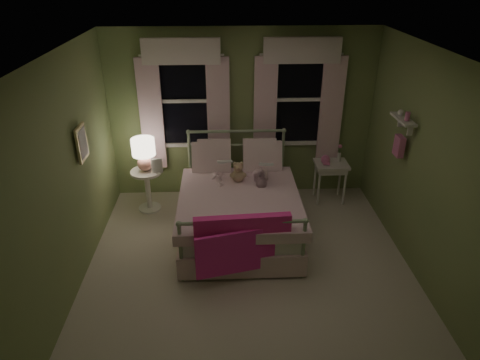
{
  "coord_description": "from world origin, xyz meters",
  "views": [
    {
      "loc": [
        -0.29,
        -4.13,
        3.41
      ],
      "look_at": [
        -0.09,
        0.54,
        1.0
      ],
      "focal_mm": 32.0,
      "sensor_mm": 36.0,
      "label": 1
    }
  ],
  "objects_px": {
    "bed": "(239,208)",
    "table_lamp": "(144,152)",
    "child_left": "(218,162)",
    "nightstand_right": "(331,169)",
    "nightstand_left": "(147,185)",
    "child_right": "(258,157)",
    "teddy_bear": "(238,173)"
  },
  "relations": [
    {
      "from": "nightstand_left",
      "to": "child_right",
      "type": "bearing_deg",
      "value": -9.3
    },
    {
      "from": "child_left",
      "to": "nightstand_right",
      "type": "relative_size",
      "value": 1.03
    },
    {
      "from": "child_right",
      "to": "teddy_bear",
      "type": "height_order",
      "value": "child_right"
    },
    {
      "from": "child_left",
      "to": "nightstand_left",
      "type": "distance_m",
      "value": 1.2
    },
    {
      "from": "nightstand_left",
      "to": "nightstand_right",
      "type": "xyz_separation_m",
      "value": [
        2.8,
        0.15,
        0.13
      ]
    },
    {
      "from": "bed",
      "to": "nightstand_left",
      "type": "xyz_separation_m",
      "value": [
        -1.34,
        0.69,
        0.03
      ]
    },
    {
      "from": "child_left",
      "to": "nightstand_left",
      "type": "bearing_deg",
      "value": -18.88
    },
    {
      "from": "nightstand_right",
      "to": "table_lamp",
      "type": "bearing_deg",
      "value": -176.93
    },
    {
      "from": "table_lamp",
      "to": "bed",
      "type": "bearing_deg",
      "value": -27.09
    },
    {
      "from": "teddy_bear",
      "to": "nightstand_left",
      "type": "distance_m",
      "value": 1.46
    },
    {
      "from": "bed",
      "to": "table_lamp",
      "type": "distance_m",
      "value": 1.61
    },
    {
      "from": "bed",
      "to": "child_right",
      "type": "height_order",
      "value": "child_right"
    },
    {
      "from": "bed",
      "to": "nightstand_left",
      "type": "distance_m",
      "value": 1.51
    },
    {
      "from": "bed",
      "to": "child_left",
      "type": "height_order",
      "value": "child_left"
    },
    {
      "from": "nightstand_left",
      "to": "table_lamp",
      "type": "distance_m",
      "value": 0.54
    },
    {
      "from": "child_left",
      "to": "teddy_bear",
      "type": "relative_size",
      "value": 2.12
    },
    {
      "from": "teddy_bear",
      "to": "table_lamp",
      "type": "xyz_separation_m",
      "value": [
        -1.34,
        0.42,
        0.16
      ]
    },
    {
      "from": "bed",
      "to": "table_lamp",
      "type": "bearing_deg",
      "value": 152.91
    },
    {
      "from": "bed",
      "to": "table_lamp",
      "type": "height_order",
      "value": "bed"
    },
    {
      "from": "child_right",
      "to": "nightstand_right",
      "type": "relative_size",
      "value": 1.19
    },
    {
      "from": "bed",
      "to": "child_left",
      "type": "distance_m",
      "value": 0.72
    },
    {
      "from": "bed",
      "to": "teddy_bear",
      "type": "distance_m",
      "value": 0.49
    },
    {
      "from": "child_right",
      "to": "nightstand_right",
      "type": "height_order",
      "value": "child_right"
    },
    {
      "from": "teddy_bear",
      "to": "nightstand_right",
      "type": "bearing_deg",
      "value": 21.55
    },
    {
      "from": "child_left",
      "to": "nightstand_right",
      "type": "distance_m",
      "value": 1.82
    },
    {
      "from": "bed",
      "to": "child_right",
      "type": "bearing_deg",
      "value": 56.4
    },
    {
      "from": "child_right",
      "to": "table_lamp",
      "type": "distance_m",
      "value": 1.65
    },
    {
      "from": "nightstand_left",
      "to": "nightstand_right",
      "type": "bearing_deg",
      "value": 3.07
    },
    {
      "from": "bed",
      "to": "child_left",
      "type": "bearing_deg",
      "value": 123.6
    },
    {
      "from": "teddy_bear",
      "to": "table_lamp",
      "type": "height_order",
      "value": "table_lamp"
    },
    {
      "from": "child_left",
      "to": "table_lamp",
      "type": "relative_size",
      "value": 1.33
    },
    {
      "from": "bed",
      "to": "teddy_bear",
      "type": "bearing_deg",
      "value": 90.0
    }
  ]
}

